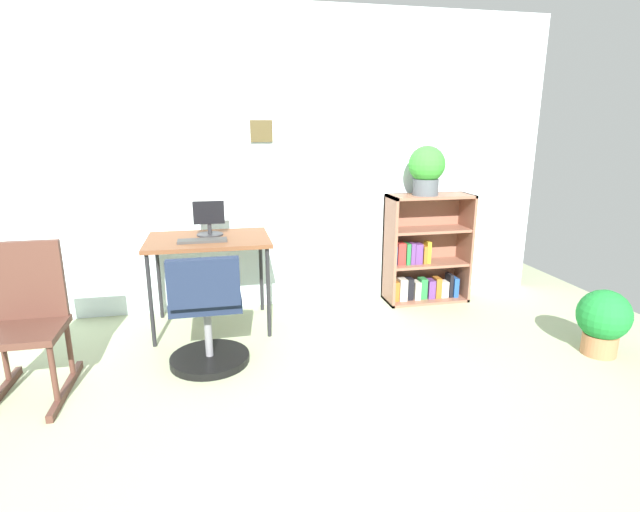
{
  "coord_description": "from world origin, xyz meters",
  "views": [
    {
      "loc": [
        -0.3,
        -1.94,
        1.52
      ],
      "look_at": [
        0.41,
        1.36,
        0.62
      ],
      "focal_mm": 27.24,
      "sensor_mm": 36.0,
      "label": 1
    }
  ],
  "objects_px": {
    "bookshelf_low": "(424,254)",
    "potted_plant_on_shelf": "(427,168)",
    "potted_plant_floor": "(603,319)",
    "desk": "(209,246)",
    "rocking_chair": "(26,319)",
    "keyboard": "(202,241)",
    "office_chair": "(207,318)",
    "monitor": "(209,220)"
  },
  "relations": [
    {
      "from": "potted_plant_on_shelf",
      "to": "office_chair",
      "type": "bearing_deg",
      "value": -154.93
    },
    {
      "from": "potted_plant_floor",
      "to": "desk",
      "type": "bearing_deg",
      "value": 158.0
    },
    {
      "from": "rocking_chair",
      "to": "potted_plant_floor",
      "type": "xyz_separation_m",
      "value": [
        3.63,
        -0.3,
        -0.2
      ]
    },
    {
      "from": "monitor",
      "to": "rocking_chair",
      "type": "height_order",
      "value": "monitor"
    },
    {
      "from": "rocking_chair",
      "to": "potted_plant_on_shelf",
      "type": "height_order",
      "value": "potted_plant_on_shelf"
    },
    {
      "from": "keyboard",
      "to": "potted_plant_floor",
      "type": "xyz_separation_m",
      "value": [
        2.64,
        -0.93,
        -0.47
      ]
    },
    {
      "from": "rocking_chair",
      "to": "bookshelf_low",
      "type": "relative_size",
      "value": 0.93
    },
    {
      "from": "desk",
      "to": "potted_plant_floor",
      "type": "relative_size",
      "value": 1.96
    },
    {
      "from": "desk",
      "to": "potted_plant_on_shelf",
      "type": "height_order",
      "value": "potted_plant_on_shelf"
    },
    {
      "from": "monitor",
      "to": "potted_plant_on_shelf",
      "type": "bearing_deg",
      "value": 3.46
    },
    {
      "from": "keyboard",
      "to": "potted_plant_on_shelf",
      "type": "distance_m",
      "value": 1.94
    },
    {
      "from": "desk",
      "to": "keyboard",
      "type": "height_order",
      "value": "keyboard"
    },
    {
      "from": "desk",
      "to": "keyboard",
      "type": "xyz_separation_m",
      "value": [
        -0.04,
        -0.12,
        0.07
      ]
    },
    {
      "from": "desk",
      "to": "monitor",
      "type": "height_order",
      "value": "monitor"
    },
    {
      "from": "monitor",
      "to": "keyboard",
      "type": "relative_size",
      "value": 0.76
    },
    {
      "from": "rocking_chair",
      "to": "bookshelf_low",
      "type": "bearing_deg",
      "value": 18.93
    },
    {
      "from": "bookshelf_low",
      "to": "potted_plant_on_shelf",
      "type": "height_order",
      "value": "potted_plant_on_shelf"
    },
    {
      "from": "desk",
      "to": "keyboard",
      "type": "relative_size",
      "value": 2.58
    },
    {
      "from": "potted_plant_on_shelf",
      "to": "bookshelf_low",
      "type": "bearing_deg",
      "value": 50.4
    },
    {
      "from": "desk",
      "to": "rocking_chair",
      "type": "bearing_deg",
      "value": -144.1
    },
    {
      "from": "keyboard",
      "to": "potted_plant_floor",
      "type": "height_order",
      "value": "keyboard"
    },
    {
      "from": "desk",
      "to": "office_chair",
      "type": "xyz_separation_m",
      "value": [
        -0.02,
        -0.67,
        -0.32
      ]
    },
    {
      "from": "desk",
      "to": "bookshelf_low",
      "type": "xyz_separation_m",
      "value": [
        1.86,
        0.24,
        -0.23
      ]
    },
    {
      "from": "monitor",
      "to": "office_chair",
      "type": "xyz_separation_m",
      "value": [
        -0.04,
        -0.75,
        -0.49
      ]
    },
    {
      "from": "rocking_chair",
      "to": "office_chair",
      "type": "bearing_deg",
      "value": 4.49
    },
    {
      "from": "office_chair",
      "to": "desk",
      "type": "bearing_deg",
      "value": 87.96
    },
    {
      "from": "bookshelf_low",
      "to": "potted_plant_floor",
      "type": "xyz_separation_m",
      "value": [
        0.74,
        -1.3,
        -0.17
      ]
    },
    {
      "from": "potted_plant_floor",
      "to": "potted_plant_on_shelf",
      "type": "bearing_deg",
      "value": 122.25
    },
    {
      "from": "monitor",
      "to": "keyboard",
      "type": "distance_m",
      "value": 0.24
    },
    {
      "from": "rocking_chair",
      "to": "keyboard",
      "type": "bearing_deg",
      "value": 32.24
    },
    {
      "from": "monitor",
      "to": "potted_plant_on_shelf",
      "type": "distance_m",
      "value": 1.84
    },
    {
      "from": "desk",
      "to": "keyboard",
      "type": "distance_m",
      "value": 0.14
    },
    {
      "from": "office_chair",
      "to": "rocking_chair",
      "type": "height_order",
      "value": "rocking_chair"
    },
    {
      "from": "office_chair",
      "to": "potted_plant_on_shelf",
      "type": "distance_m",
      "value": 2.2
    },
    {
      "from": "keyboard",
      "to": "rocking_chair",
      "type": "height_order",
      "value": "rocking_chair"
    },
    {
      "from": "potted_plant_on_shelf",
      "to": "rocking_chair",
      "type": "bearing_deg",
      "value": -161.74
    },
    {
      "from": "bookshelf_low",
      "to": "potted_plant_on_shelf",
      "type": "relative_size",
      "value": 2.31
    },
    {
      "from": "keyboard",
      "to": "office_chair",
      "type": "relative_size",
      "value": 0.45
    },
    {
      "from": "desk",
      "to": "potted_plant_on_shelf",
      "type": "distance_m",
      "value": 1.9
    },
    {
      "from": "monitor",
      "to": "bookshelf_low",
      "type": "bearing_deg",
      "value": 4.98
    },
    {
      "from": "keyboard",
      "to": "bookshelf_low",
      "type": "relative_size",
      "value": 0.37
    },
    {
      "from": "potted_plant_floor",
      "to": "office_chair",
      "type": "bearing_deg",
      "value": 171.7
    }
  ]
}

